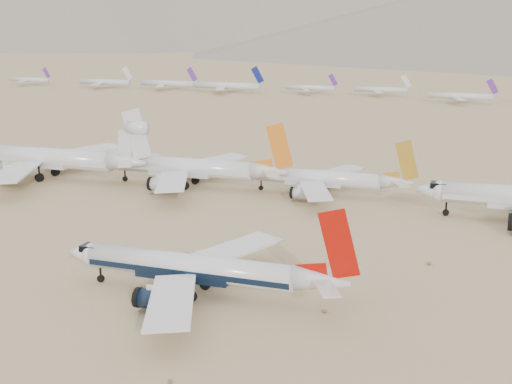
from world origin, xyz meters
TOP-DOWN VIEW (x-y plane):
  - ground at (0.00, 0.00)m, footprint 7000.00×7000.00m
  - main_airliner at (2.64, 1.44)m, footprint 51.09×49.90m
  - row2_gold_tail at (5.15, 78.43)m, footprint 46.28×45.26m
  - row2_orange_tail at (-32.68, 75.39)m, footprint 55.31×54.11m
  - row2_white_trijet at (-76.47, 70.82)m, footprint 63.66×62.21m
  - distant_storage_row at (45.42, 322.59)m, footprint 620.06×65.42m

SIDE VIEW (x-z plane):
  - ground at x=0.00m, z-range 0.00..0.00m
  - distant_storage_row at x=45.42m, z-range -3.54..12.27m
  - row2_gold_tail at x=5.15m, z-range -3.63..12.85m
  - main_airliner at x=2.64m, z-range -4.06..13.97m
  - row2_orange_tail at x=-32.68m, z-range -4.33..15.40m
  - row2_white_trijet at x=-76.47m, z-range -4.75..17.81m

